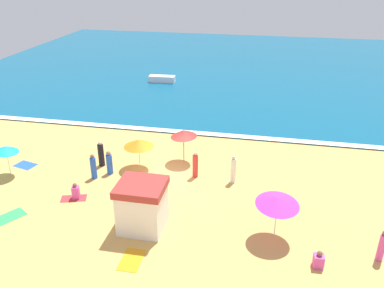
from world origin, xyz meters
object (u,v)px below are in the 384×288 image
at_px(beach_umbrella_2, 139,143).
at_px(beach_umbrella_4, 184,133).
at_px(lifeguard_cabana, 142,206).
at_px(beachgoer_6, 93,167).
at_px(beachgoer_2, 382,246).
at_px(beachgoer_3, 109,163).
at_px(beach_umbrella_0, 278,201).
at_px(small_boat_0, 162,79).
at_px(beach_umbrella_1, 5,149).
at_px(beachgoer_5, 76,192).
at_px(beachgoer_7, 195,165).
at_px(beachgoer_1, 319,260).
at_px(beachgoer_8, 101,154).
at_px(beachgoer_0, 233,170).

bearing_deg(beach_umbrella_2, beach_umbrella_4, 29.17).
distance_m(lifeguard_cabana, beachgoer_6, 6.20).
bearing_deg(beachgoer_2, beachgoer_3, 161.15).
relative_size(lifeguard_cabana, beachgoer_2, 1.59).
distance_m(beach_umbrella_0, small_boat_0, 27.52).
xyz_separation_m(beach_umbrella_1, beachgoer_3, (6.12, 1.42, -1.07)).
height_order(beach_umbrella_2, beach_umbrella_4, beach_umbrella_4).
bearing_deg(beachgoer_5, lifeguard_cabana, -21.80).
relative_size(beach_umbrella_1, beachgoer_3, 1.32).
xyz_separation_m(beachgoer_5, beachgoer_7, (6.21, 3.76, 0.39)).
xyz_separation_m(beach_umbrella_2, beachgoer_5, (-2.43, -4.22, -1.33)).
xyz_separation_m(beach_umbrella_0, beachgoer_5, (-11.15, 1.31, -1.67)).
relative_size(beachgoer_1, beachgoer_7, 0.50).
xyz_separation_m(beachgoer_8, small_boat_0, (-1.12, 19.19, -0.37)).
relative_size(beach_umbrella_4, beachgoer_3, 1.47).
height_order(beach_umbrella_2, small_boat_0, beach_umbrella_2).
bearing_deg(beachgoer_8, beach_umbrella_1, -155.81).
xyz_separation_m(beach_umbrella_4, beachgoer_7, (1.16, -1.93, -1.22)).
height_order(beachgoer_3, beachgoer_6, beachgoer_6).
bearing_deg(small_boat_0, beachgoer_8, -86.65).
bearing_deg(beachgoer_5, beach_umbrella_4, 48.37).
bearing_deg(beachgoer_6, beach_umbrella_1, -172.82).
bearing_deg(beachgoer_3, beachgoer_7, 6.97).
bearing_deg(beachgoer_3, beachgoer_0, 3.36).
distance_m(beachgoer_3, beachgoer_7, 5.44).
height_order(beachgoer_6, small_boat_0, beachgoer_6).
relative_size(beachgoer_0, small_boat_0, 0.63).
bearing_deg(beach_umbrella_0, beach_umbrella_1, 169.70).
relative_size(beach_umbrella_4, beachgoer_1, 2.69).
xyz_separation_m(lifeguard_cabana, beach_umbrella_4, (0.45, 7.53, 0.73)).
distance_m(beachgoer_3, beachgoer_6, 1.05).
bearing_deg(beachgoer_5, beachgoer_0, 22.48).
distance_m(beach_umbrella_0, beachgoer_0, 5.64).
bearing_deg(beachgoer_8, beachgoer_1, -28.05).
distance_m(beach_umbrella_1, beachgoer_6, 5.51).
height_order(lifeguard_cabana, beachgoer_3, lifeguard_cabana).
distance_m(beach_umbrella_0, beachgoer_7, 7.20).
height_order(beachgoer_3, beachgoer_7, beachgoer_7).
relative_size(beachgoer_5, beachgoer_6, 0.60).
relative_size(beach_umbrella_1, beachgoer_6, 1.27).
height_order(beach_umbrella_1, beachgoer_0, beach_umbrella_1).
relative_size(beachgoer_0, beachgoer_3, 1.14).
bearing_deg(beachgoer_6, beachgoer_3, 45.08).
distance_m(beach_umbrella_1, beachgoer_2, 21.52).
distance_m(beachgoer_0, beachgoer_6, 8.62).
bearing_deg(beach_umbrella_0, beach_umbrella_4, 131.08).
xyz_separation_m(beachgoer_1, beachgoer_6, (-13.03, 5.40, 0.40)).
height_order(beachgoer_1, beachgoer_2, beachgoer_2).
xyz_separation_m(beachgoer_3, beachgoer_7, (5.40, 0.66, 0.09)).
height_order(beachgoer_0, beachgoer_7, beachgoer_0).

